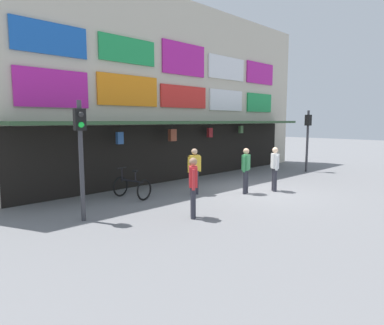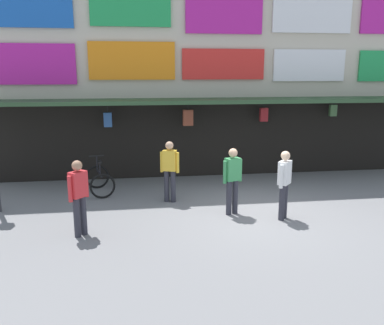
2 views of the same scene
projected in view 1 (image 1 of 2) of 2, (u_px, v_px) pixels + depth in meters
ground_plane at (256, 191)px, 12.76m from camera, size 80.00×80.00×0.00m
shopfront at (175, 93)px, 15.50m from camera, size 18.00×2.60×8.00m
traffic_light_near at (81, 141)px, 8.77m from camera, size 0.32×0.35×3.20m
traffic_light_far at (308, 131)px, 17.52m from camera, size 0.31×0.34×3.20m
bicycle_parked at (132, 187)px, 11.60m from camera, size 0.95×1.29×1.05m
pedestrian_in_black at (246, 168)px, 12.28m from camera, size 0.51×0.32×1.68m
pedestrian_in_yellow at (194, 169)px, 12.13m from camera, size 0.50×0.33×1.68m
pedestrian_in_blue at (193, 184)px, 9.17m from camera, size 0.40×0.42×1.68m
pedestrian_in_green at (275, 167)px, 12.72m from camera, size 0.40×0.42×1.68m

